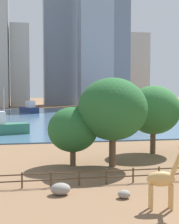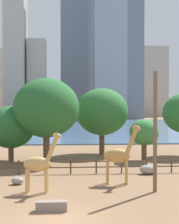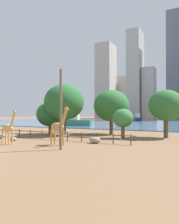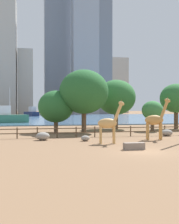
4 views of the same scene
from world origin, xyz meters
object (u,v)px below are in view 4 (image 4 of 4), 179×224
(giraffe_companion, at_px, (156,120))
(tree_left_large, at_px, (152,111))
(feeding_trough, at_px, (134,146))
(boulder_small, at_px, (43,136))
(tree_right_small, at_px, (84,92))
(tree_center_broad, at_px, (176,98))
(tree_right_tall, at_px, (116,97))
(boulder_by_pole, at_px, (85,138))
(boat_sailboat, at_px, (7,117))
(tree_left_small, at_px, (56,107))
(boulder_near_fence, at_px, (167,133))
(boat_ferry, at_px, (32,113))
(giraffe_tall, at_px, (109,123))

(giraffe_companion, bearing_deg, tree_left_large, 76.89)
(giraffe_companion, height_order, feeding_trough, giraffe_companion)
(boulder_small, relative_size, tree_right_small, 0.17)
(tree_left_large, height_order, tree_center_broad, tree_center_broad)
(tree_right_tall, bearing_deg, tree_center_broad, -10.45)
(boulder_by_pole, xyz_separation_m, tree_right_small, (1.65, 10.10, 5.56))
(giraffe_companion, distance_m, boat_sailboat, 41.21)
(boat_sailboat, bearing_deg, boulder_by_pole, -88.02)
(tree_right_tall, xyz_separation_m, tree_left_small, (-10.53, -4.88, -1.59))
(boulder_near_fence, relative_size, tree_left_small, 0.25)
(feeding_trough, bearing_deg, boat_ferry, 95.55)
(boat_sailboat, bearing_deg, tree_left_small, -85.43)
(tree_right_small, distance_m, boat_sailboat, 29.34)
(boulder_small, bearing_deg, boat_sailboat, 101.42)
(feeding_trough, bearing_deg, giraffe_companion, 52.96)
(giraffe_tall, height_order, tree_center_broad, tree_center_broad)
(boulder_by_pole, xyz_separation_m, tree_left_large, (12.39, 10.56, 2.83))
(tree_left_large, relative_size, boat_ferry, 0.50)
(feeding_trough, bearing_deg, boat_sailboat, 108.47)
(boulder_by_pole, height_order, tree_center_broad, tree_center_broad)
(tree_center_broad, bearing_deg, giraffe_companion, -125.49)
(giraffe_companion, height_order, tree_left_large, giraffe_companion)
(tree_center_broad, relative_size, tree_right_small, 0.85)
(tree_center_broad, relative_size, boat_ferry, 0.82)
(boulder_small, bearing_deg, boulder_near_fence, 5.92)
(feeding_trough, relative_size, tree_center_broad, 0.24)
(giraffe_companion, bearing_deg, feeding_trough, -117.91)
(tree_center_broad, height_order, boat_ferry, boat_ferry)
(boulder_near_fence, distance_m, boat_sailboat, 39.75)
(tree_left_small, xyz_separation_m, boat_sailboat, (-9.13, 24.86, -2.23))
(boat_ferry, bearing_deg, tree_right_tall, 168.22)
(tree_center_broad, distance_m, boat_ferry, 77.99)
(giraffe_tall, height_order, boulder_small, giraffe_tall)
(tree_left_small, distance_m, boat_ferry, 77.09)
(boulder_small, height_order, feeding_trough, boulder_small)
(boulder_by_pole, relative_size, tree_left_small, 0.15)
(feeding_trough, xyz_separation_m, tree_center_broad, (15.35, 21.14, 4.86))
(boulder_small, distance_m, tree_right_tall, 19.81)
(boulder_near_fence, xyz_separation_m, feeding_trough, (-8.14, -10.22, -0.11))
(boat_sailboat, bearing_deg, feeding_trough, -87.13)
(tree_right_small, bearing_deg, giraffe_tall, -88.87)
(tree_right_small, bearing_deg, boulder_near_fence, -35.93)
(boat_ferry, bearing_deg, tree_left_small, 159.80)
(giraffe_companion, relative_size, boulder_by_pole, 5.11)
(tree_right_tall, bearing_deg, boat_sailboat, 134.53)
(tree_left_large, relative_size, boat_sailboat, 0.50)
(tree_left_small, height_order, boat_sailboat, boat_sailboat)
(giraffe_companion, xyz_separation_m, tree_right_small, (-6.27, 10.47, 3.63))
(boulder_by_pole, bearing_deg, boat_sailboat, 107.58)
(feeding_trough, xyz_separation_m, boat_sailboat, (-14.36, 42.98, 1.22))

